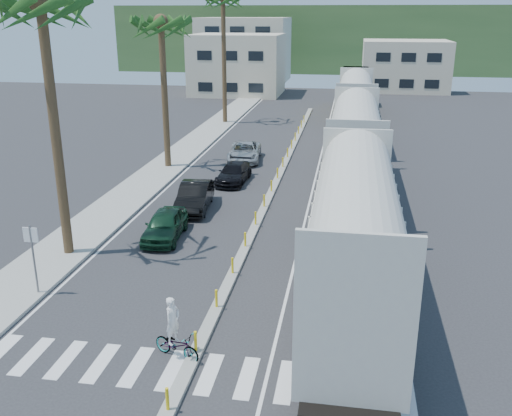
{
  "coord_description": "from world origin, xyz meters",
  "views": [
    {
      "loc": [
        4.62,
        -16.72,
        10.7
      ],
      "look_at": [
        0.47,
        8.3,
        2.0
      ],
      "focal_mm": 40.0,
      "sensor_mm": 36.0,
      "label": 1
    }
  ],
  "objects": [
    {
      "name": "sidewalk",
      "position": [
        -8.5,
        25.0,
        0.07
      ],
      "size": [
        3.0,
        90.0,
        0.15
      ],
      "primitive_type": "cube",
      "color": "gray",
      "rests_on": "ground"
    },
    {
      "name": "hillside",
      "position": [
        0.0,
        100.0,
        6.0
      ],
      "size": [
        80.0,
        20.0,
        12.0
      ],
      "primitive_type": "cube",
      "color": "#385628",
      "rests_on": "ground"
    },
    {
      "name": "street_sign",
      "position": [
        -7.3,
        2.0,
        1.97
      ],
      "size": [
        0.6,
        0.08,
        3.0
      ],
      "color": "slate",
      "rests_on": "ground"
    },
    {
      "name": "car_second",
      "position": [
        -3.91,
        13.29,
        0.77
      ],
      "size": [
        2.54,
        5.0,
        1.54
      ],
      "primitive_type": "imported",
      "rotation": [
        0.0,
        0.0,
        0.1
      ],
      "color": "black",
      "rests_on": "ground"
    },
    {
      "name": "buildings",
      "position": [
        -6.41,
        71.66,
        4.36
      ],
      "size": [
        38.0,
        27.0,
        10.0
      ],
      "color": "beige",
      "rests_on": "ground"
    },
    {
      "name": "median",
      "position": [
        0.0,
        19.96,
        0.09
      ],
      "size": [
        0.45,
        60.0,
        0.85
      ],
      "color": "gray",
      "rests_on": "ground"
    },
    {
      "name": "rails",
      "position": [
        5.0,
        28.0,
        0.03
      ],
      "size": [
        1.56,
        100.0,
        0.06
      ],
      "color": "black",
      "rests_on": "ground"
    },
    {
      "name": "ground",
      "position": [
        0.0,
        0.0,
        0.0
      ],
      "size": [
        140.0,
        140.0,
        0.0
      ],
      "primitive_type": "plane",
      "color": "#28282B",
      "rests_on": "ground"
    },
    {
      "name": "car_third",
      "position": [
        -2.81,
        19.05,
        0.63
      ],
      "size": [
        2.12,
        4.51,
        1.27
      ],
      "primitive_type": "imported",
      "rotation": [
        0.0,
        0.0,
        -0.04
      ],
      "color": "black",
      "rests_on": "ground"
    },
    {
      "name": "palm_trees",
      "position": [
        -8.1,
        22.7,
        10.81
      ],
      "size": [
        3.5,
        37.2,
        13.75
      ],
      "color": "brown",
      "rests_on": "ground"
    },
    {
      "name": "cyclist",
      "position": [
        -0.58,
        -1.27,
        0.67
      ],
      "size": [
        1.86,
        2.2,
        2.16
      ],
      "rotation": [
        0.0,
        0.0,
        1.18
      ],
      "color": "#9EA0A5",
      "rests_on": "ground"
    },
    {
      "name": "crosswalk",
      "position": [
        0.0,
        -2.0,
        0.01
      ],
      "size": [
        14.0,
        2.2,
        0.01
      ],
      "primitive_type": "cube",
      "color": "silver",
      "rests_on": "ground"
    },
    {
      "name": "car_rear",
      "position": [
        -3.17,
        24.93,
        0.7
      ],
      "size": [
        3.29,
        5.46,
        1.39
      ],
      "primitive_type": "imported",
      "rotation": [
        0.0,
        0.0,
        0.1
      ],
      "color": "#AEB1B3",
      "rests_on": "ground"
    },
    {
      "name": "lane_markings",
      "position": [
        -2.15,
        25.0,
        0.0
      ],
      "size": [
        9.42,
        90.0,
        0.01
      ],
      "color": "silver",
      "rests_on": "ground"
    },
    {
      "name": "car_lead",
      "position": [
        -4.19,
        8.71,
        0.72
      ],
      "size": [
        2.19,
        4.4,
        1.43
      ],
      "primitive_type": "imported",
      "rotation": [
        0.0,
        0.0,
        0.06
      ],
      "color": "#10321E",
      "rests_on": "ground"
    },
    {
      "name": "freight_train",
      "position": [
        5.0,
        22.98,
        2.91
      ],
      "size": [
        3.0,
        60.94,
        5.85
      ],
      "color": "beige",
      "rests_on": "ground"
    }
  ]
}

